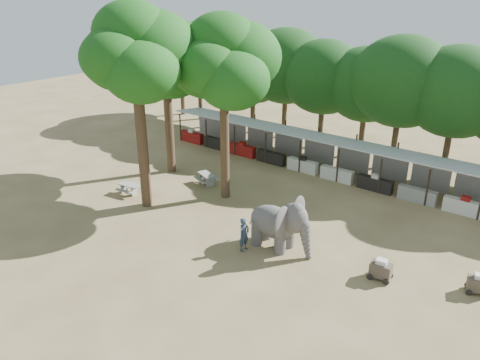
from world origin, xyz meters
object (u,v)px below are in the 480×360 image
Objects in this scene: picnic_table_far at (207,177)px; cart_back at (479,284)px; yard_tree_center at (136,53)px; handler at (244,235)px; elephant at (280,224)px; yard_tree_left at (166,57)px; picnic_table_near at (129,187)px; yard_tree_back at (224,62)px; cart_front at (381,269)px.

cart_back is (17.76, -1.75, 0.00)m from picnic_table_far.
cart_back is at bearing 14.61° from picnic_table_far.
yard_tree_center is 6.65× the size of handler.
elephant is at bearing 3.90° from yard_tree_center.
yard_tree_left is 7.21× the size of picnic_table_near.
yard_tree_back is (6.00, -1.00, 0.34)m from yard_tree_left.
yard_tree_back is 9.86× the size of cart_back.
cart_front is at bearing 6.56° from picnic_table_far.
yard_tree_back reaches higher than cart_front.
cart_front is at bearing -5.01° from picnic_table_near.
cart_front is 0.98× the size of cart_back.
yard_tree_back is 6.28× the size of handler.
cart_back is (9.08, 2.21, -0.94)m from elephant.
picnic_table_near is (-2.08, 0.23, -8.76)m from yard_tree_center.
yard_tree_back is 6.24× the size of picnic_table_far.
yard_tree_center reaches higher than cart_back.
picnic_table_far is at bearing 57.32° from handler.
yard_tree_center is 1.06× the size of yard_tree_back.
cart_back is (15.55, -1.14, -8.06)m from yard_tree_back.
cart_front is (14.71, 1.22, -8.70)m from yard_tree_center.
cart_back is (3.84, 1.64, -0.03)m from cart_front.
yard_tree_back is 10.34m from handler.
handler is 1.60× the size of cart_front.
handler is at bearing -169.86° from cart_front.
yard_tree_center reaches higher than handler.
elephant is 1.93m from handler.
picnic_table_near is (-5.08, -3.77, -8.10)m from yard_tree_back.
cart_front is at bearing 4.74° from yard_tree_center.
elephant is at bearing -6.32° from picnic_table_near.
yard_tree_back is 10.19m from elephant.
yard_tree_back is at bearing 156.35° from cart_back.
picnic_table_near is 0.84× the size of picnic_table_far.
handler reaches higher than cart_front.
yard_tree_center is 7.88× the size of picnic_table_near.
yard_tree_center is 9.01m from picnic_table_near.
picnic_table_far is (-7.37, 5.29, -0.43)m from handler.
cart_back is at bearing -68.22° from handler.
picnic_table_far is 1.58× the size of cart_back.
yard_tree_back is 17.55m from cart_back.
elephant is (6.47, -3.36, -7.12)m from yard_tree_back.
picnic_table_near is 20.80m from cart_back.
handler is at bearing -42.21° from yard_tree_back.
yard_tree_left is 9.77× the size of cart_front.
handler reaches higher than picnic_table_near.
yard_tree_back is at bearing 151.95° from elephant.
yard_tree_back reaches higher than picnic_table_far.
yard_tree_center is 6.61× the size of picnic_table_far.
yard_tree_left is 22.99m from cart_back.
picnic_table_far is (-2.21, 0.61, -8.07)m from yard_tree_back.
cart_back is (18.55, 2.86, -8.73)m from yard_tree_center.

